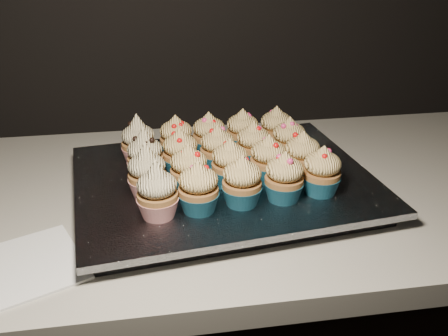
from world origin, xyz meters
The scene contains 24 objects.
worktop centered at (0.00, 1.70, 0.88)m, with size 2.44×0.64×0.04m, color beige.
napkin centered at (-0.11, 1.50, 0.90)m, with size 0.15×0.15×0.00m, color white.
baking_tray centered at (0.20, 1.67, 0.91)m, with size 0.47×0.36×0.02m, color black.
foil_lining centered at (0.20, 1.67, 0.93)m, with size 0.51×0.40×0.01m, color silver.
cupcake_0 centered at (0.09, 1.56, 0.97)m, with size 0.06×0.06×0.10m.
cupcake_1 centered at (0.15, 1.56, 0.97)m, with size 0.06×0.06×0.08m.
cupcake_2 centered at (0.22, 1.57, 0.97)m, with size 0.06×0.06×0.08m.
cupcake_3 centered at (0.29, 1.58, 0.97)m, with size 0.06×0.06×0.08m.
cupcake_4 centered at (0.35, 1.59, 0.97)m, with size 0.06×0.06×0.08m.
cupcake_5 centered at (0.07, 1.63, 0.97)m, with size 0.06×0.06×0.10m.
cupcake_6 centered at (0.14, 1.63, 0.97)m, with size 0.06×0.06×0.08m.
cupcake_7 centered at (0.21, 1.64, 0.97)m, with size 0.06×0.06×0.08m.
cupcake_8 centered at (0.28, 1.65, 0.97)m, with size 0.06×0.06×0.08m.
cupcake_9 centered at (0.34, 1.65, 0.97)m, with size 0.06×0.06×0.08m.
cupcake_10 centered at (0.07, 1.69, 0.97)m, with size 0.06×0.06×0.10m.
cupcake_11 centered at (0.13, 1.70, 0.97)m, with size 0.06×0.06×0.08m.
cupcake_12 centered at (0.20, 1.70, 0.97)m, with size 0.06×0.06×0.08m.
cupcake_13 centered at (0.26, 1.71, 0.97)m, with size 0.06×0.06×0.08m.
cupcake_14 centered at (0.33, 1.72, 0.97)m, with size 0.06×0.06×0.08m.
cupcake_15 centered at (0.06, 1.76, 0.97)m, with size 0.06×0.06×0.10m.
cupcake_16 centered at (0.13, 1.77, 0.97)m, with size 0.06×0.06×0.08m.
cupcake_17 centered at (0.19, 1.77, 0.97)m, with size 0.06×0.06×0.08m.
cupcake_18 centered at (0.26, 1.78, 0.97)m, with size 0.06×0.06×0.08m.
cupcake_19 centered at (0.32, 1.78, 0.97)m, with size 0.06×0.06×0.08m.
Camera 1 is at (0.08, 0.90, 1.34)m, focal length 40.00 mm.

